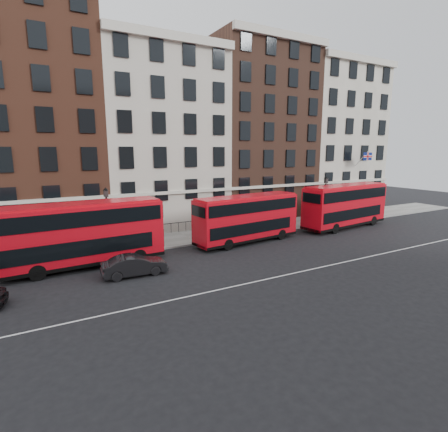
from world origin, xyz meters
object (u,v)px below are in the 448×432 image
bus_b (83,233)px  bus_c (247,218)px  traffic_light (358,200)px  car_front (135,265)px  bus_d (345,205)px

bus_b → bus_c: bus_b is taller
bus_c → traffic_light: bus_c is taller
bus_c → car_front: 11.88m
bus_d → bus_b: bearing=173.7°
bus_b → traffic_light: size_ratio=3.46×
bus_d → car_front: bus_d is taller
car_front → bus_b: bearing=40.4°
car_front → bus_d: bearing=-78.7°
bus_d → traffic_light: bearing=18.6°
bus_b → car_front: bus_b is taller
bus_d → traffic_light: 5.06m
traffic_light → bus_d: bearing=-155.1°
bus_d → car_front: 24.20m
bus_c → bus_d: bearing=-6.1°
bus_b → bus_d: size_ratio=1.00×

